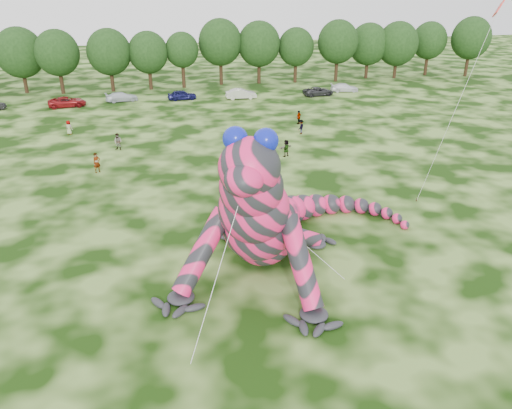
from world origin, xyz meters
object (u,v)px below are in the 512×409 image
Objects in this scene: tree_17 at (470,47)px; spectator_4 at (69,128)px; tree_16 at (428,49)px; spectator_1 at (118,142)px; tree_8 at (149,61)px; tree_10 at (220,52)px; tree_9 at (183,60)px; inflatable_gecko at (267,184)px; tree_11 at (259,53)px; car_5 at (241,94)px; spectator_3 at (299,117)px; car_2 at (67,102)px; car_7 at (345,88)px; spectator_0 at (97,163)px; car_4 at (182,95)px; spectator_5 at (286,148)px; tree_14 at (368,51)px; tree_12 at (296,55)px; tree_5 at (21,60)px; tree_15 at (397,50)px; tree_7 at (110,60)px; flying_kite at (492,25)px; car_6 at (318,91)px; tree_6 at (59,62)px; tree_13 at (337,51)px; car_3 at (122,97)px.

spectator_4 is (-66.02, -23.52, -4.36)m from tree_17.
tree_16 is 63.50m from spectator_1.
tree_10 is at bearing 7.81° from tree_8.
tree_9 is 6.52m from tree_10.
inflatable_gecko is at bearing -39.94° from spectator_1.
tree_11 reaches higher than tree_8.
spectator_3 is (4.14, -15.31, 0.09)m from car_5.
tree_10 reaches higher than car_2.
spectator_0 is at bearing 138.96° from car_7.
spectator_4 is (-59.52, -26.23, -3.90)m from tree_16.
tree_17 reaches higher than car_4.
tree_14 is at bearing -147.49° from spectator_5.
tree_12 is 25.49m from tree_16.
tree_5 is 61.60m from tree_15.
tree_8 is at bearing 120.38° from inflatable_gecko.
tree_5 reaches higher than tree_7.
car_5 is at bearing 100.50° from flying_kite.
tree_17 is 52.83m from car_4.
car_6 is at bearing -159.35° from spectator_3.
tree_9 reaches higher than spectator_4.
spectator_1 is at bearing -43.14° from spectator_5.
car_2 is at bearing -57.05° from tree_5.
car_2 is 1.08× the size of car_6.
tree_5 is at bearing -179.73° from tree_10.
tree_8 reaches higher than spectator_4.
tree_5 is 2.10× the size of car_6.
spectator_1 is (9.09, -30.64, -3.87)m from tree_6.
tree_6 is at bearing 133.66° from inflatable_gecko.
tree_17 reaches higher than tree_5.
tree_13 reaches higher than car_4.
spectator_3 is at bearing -56.32° from tree_8.
tree_9 is 12.77m from tree_11.
car_3 is 2.46× the size of spectator_0.
spectator_0 reaches higher than spectator_4.
tree_14 reaches higher than tree_8.
flying_kite is 54.73m from tree_11.
tree_12 is 39.52m from spectator_5.
spectator_3 is (-39.30, -24.98, -4.32)m from tree_17.
spectator_4 is at bearing 156.22° from spectator_1.
spectator_1 is at bearing -169.55° from car_2.
tree_12 is (18.95, 0.39, 0.15)m from tree_9.
car_2 is (-29.64, -10.97, -4.34)m from tree_11.
tree_7 reaches higher than car_2.
tree_13 is at bearing -2.03° from car_7.
car_7 is at bearing -29.34° from tree_10.
tree_9 is at bearing -179.35° from tree_15.
tree_7 is at bearing -177.48° from tree_14.
tree_8 is at bearing 48.98° from spectator_0.
tree_16 is 1.86× the size of car_2.
tree_7 is at bearing -176.67° from tree_11.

